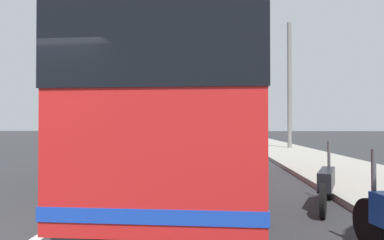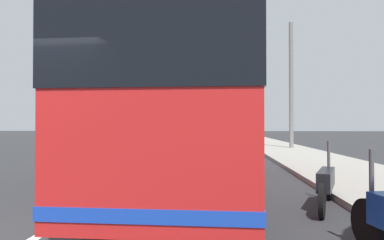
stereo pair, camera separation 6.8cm
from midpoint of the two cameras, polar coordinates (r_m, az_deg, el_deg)
sidewalk_curb at (r=15.51m, az=19.87°, el=-6.34°), size 110.00×3.60×0.14m
lane_divider_line at (r=15.13m, az=-5.55°, el=-6.78°), size 110.00×0.16×0.01m
coach_bus at (r=9.27m, az=0.71°, el=2.21°), size 10.83×2.88×3.56m
motorcycle_by_tree at (r=7.61m, az=20.00°, el=-9.05°), size 2.23×0.88×1.25m
car_far_distant at (r=20.58m, az=1.48°, el=-3.23°), size 4.45×1.93×1.50m
car_ahead_same_lane at (r=47.85m, az=-0.88°, el=-1.93°), size 4.62×2.01×1.46m
car_oncoming at (r=33.75m, az=3.09°, el=-2.40°), size 4.41×1.91×1.44m
utility_pole at (r=25.32m, az=14.96°, el=5.04°), size 0.27×0.27×8.33m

